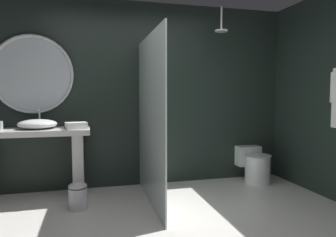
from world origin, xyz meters
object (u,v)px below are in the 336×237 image
at_px(waste_bin, 78,196).
at_px(folded_hand_towel, 76,126).
at_px(tissue_box, 71,125).
at_px(round_wall_mirror, 32,74).
at_px(toilet, 255,165).
at_px(rain_shower_head, 221,28).
at_px(vessel_sink, 38,124).

distance_m(waste_bin, folded_hand_towel, 0.83).
xyz_separation_m(tissue_box, round_wall_mirror, (-0.48, 0.27, 0.64)).
bearing_deg(toilet, rain_shower_head, -171.72).
xyz_separation_m(round_wall_mirror, waste_bin, (0.56, -0.74, -1.41)).
relative_size(vessel_sink, rain_shower_head, 1.37).
xyz_separation_m(vessel_sink, waste_bin, (0.48, -0.48, -0.79)).
relative_size(vessel_sink, round_wall_mirror, 0.45).
distance_m(round_wall_mirror, rain_shower_head, 2.57).
bearing_deg(tissue_box, round_wall_mirror, 150.71).
bearing_deg(round_wall_mirror, tissue_box, -29.29).
relative_size(vessel_sink, toilet, 0.79).
distance_m(toilet, waste_bin, 2.57).
xyz_separation_m(waste_bin, folded_hand_towel, (-0.01, 0.32, 0.77)).
height_order(tissue_box, folded_hand_towel, same).
bearing_deg(waste_bin, tissue_box, 99.69).
distance_m(rain_shower_head, toilet, 2.05).
distance_m(rain_shower_head, folded_hand_towel, 2.32).
height_order(tissue_box, round_wall_mirror, round_wall_mirror).
relative_size(round_wall_mirror, toilet, 1.74).
xyz_separation_m(rain_shower_head, toilet, (0.61, 0.09, -1.96)).
height_order(tissue_box, waste_bin, tissue_box).
distance_m(vessel_sink, tissue_box, 0.40).
bearing_deg(tissue_box, vessel_sink, 178.35).
bearing_deg(rain_shower_head, folded_hand_towel, -177.83).
bearing_deg(tissue_box, rain_shower_head, -2.30).
height_order(rain_shower_head, folded_hand_towel, rain_shower_head).
bearing_deg(rain_shower_head, vessel_sink, 177.81).
height_order(tissue_box, rain_shower_head, rain_shower_head).
bearing_deg(toilet, tissue_box, -179.80).
relative_size(vessel_sink, waste_bin, 1.53).
relative_size(toilet, folded_hand_towel, 2.41).
bearing_deg(round_wall_mirror, vessel_sink, -72.69).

